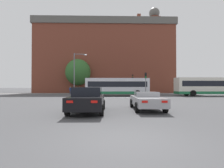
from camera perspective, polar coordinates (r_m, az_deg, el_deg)
ground_plane at (r=5.23m, az=5.22°, el=-18.40°), size 400.00×400.00×0.00m
stop_line_strip at (r=25.00m, az=-0.08°, el=-4.46°), size 8.11×0.30×0.01m
far_pavement at (r=38.97m, az=-0.56°, el=-3.16°), size 69.01×2.50×0.01m
brick_civic_building at (r=50.27m, az=-2.20°, el=8.39°), size 36.48×13.68×24.26m
car_saloon_left at (r=10.95m, az=-7.89°, el=-5.00°), size 2.08×4.73×1.53m
car_roadster_right at (r=12.20m, az=11.20°, el=-5.24°), size 2.00×4.61×1.21m
bus_crossing_lead at (r=29.35m, az=1.70°, el=-0.83°), size 10.47×2.67×2.96m
bus_crossing_trailing at (r=33.83m, az=29.63°, el=-0.61°), size 11.87×2.64×3.08m
traffic_light_far_right at (r=38.98m, az=6.75°, el=1.02°), size 0.26×0.31×4.24m
traffic_light_near_right at (r=25.76m, az=10.95°, el=1.11°), size 0.26×0.31×3.60m
street_lamp_junction at (r=27.96m, az=-11.52°, el=4.53°), size 2.06×0.36×6.82m
pedestrian_waiting at (r=39.04m, az=-13.45°, el=-1.80°), size 0.46×0.37×1.58m
pedestrian_walking_east at (r=38.78m, az=-5.89°, el=-1.61°), size 0.28×0.43×1.79m
tree_by_building at (r=42.88m, az=-11.04°, el=3.82°), size 6.03×6.03×8.22m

